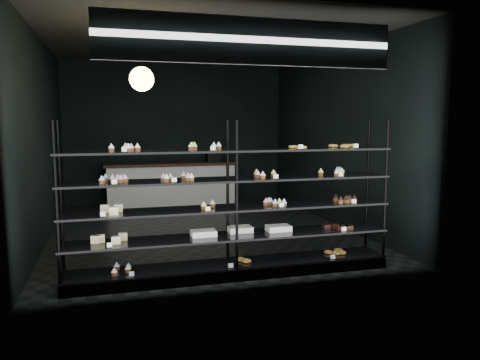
# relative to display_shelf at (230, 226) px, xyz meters

# --- Properties ---
(room) EXTENTS (5.01, 6.01, 3.20)m
(room) POSITION_rel_display_shelf_xyz_m (0.11, 2.45, 0.97)
(room) COLOR black
(room) RESTS_ON ground
(display_shelf) EXTENTS (4.00, 0.50, 1.91)m
(display_shelf) POSITION_rel_display_shelf_xyz_m (0.00, 0.00, 0.00)
(display_shelf) COLOR black
(display_shelf) RESTS_ON room
(signage) EXTENTS (3.30, 0.05, 0.50)m
(signage) POSITION_rel_display_shelf_xyz_m (0.11, -0.48, 2.12)
(signage) COLOR #0C123C
(signage) RESTS_ON room
(pendant_lamp) EXTENTS (0.32, 0.32, 0.89)m
(pendant_lamp) POSITION_rel_display_shelf_xyz_m (-0.95, 1.00, 1.82)
(pendant_lamp) COLOR black
(pendant_lamp) RESTS_ON room
(service_counter) EXTENTS (2.88, 0.65, 1.23)m
(service_counter) POSITION_rel_display_shelf_xyz_m (-0.08, 4.95, -0.13)
(service_counter) COLOR silver
(service_counter) RESTS_ON room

